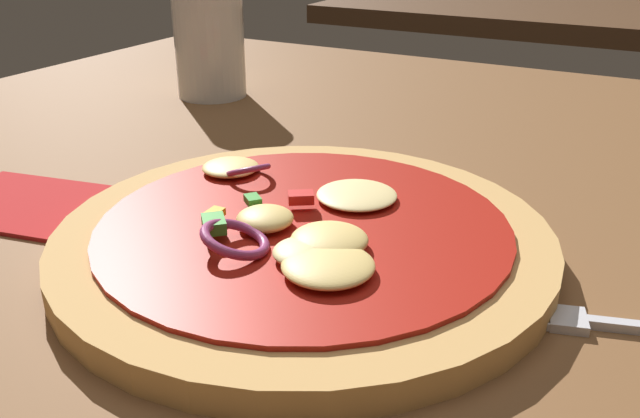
# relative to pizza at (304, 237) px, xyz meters

# --- Properties ---
(dining_table) EXTENTS (1.12, 1.07, 0.04)m
(dining_table) POSITION_rel_pizza_xyz_m (0.03, 0.03, -0.03)
(dining_table) COLOR brown
(dining_table) RESTS_ON ground
(pizza) EXTENTS (0.29, 0.29, 0.03)m
(pizza) POSITION_rel_pizza_xyz_m (0.00, 0.00, 0.00)
(pizza) COLOR tan
(pizza) RESTS_ON dining_table
(fork) EXTENTS (0.16, 0.06, 0.01)m
(fork) POSITION_rel_pizza_xyz_m (0.18, 0.01, -0.01)
(fork) COLOR silver
(fork) RESTS_ON dining_table
(beer_glass) EXTENTS (0.07, 0.07, 0.12)m
(beer_glass) POSITION_rel_pizza_xyz_m (-0.26, 0.26, 0.04)
(beer_glass) COLOR silver
(beer_glass) RESTS_ON dining_table
(napkin) EXTENTS (0.13, 0.11, 0.00)m
(napkin) POSITION_rel_pizza_xyz_m (-0.20, -0.03, -0.01)
(napkin) COLOR #B21E1E
(napkin) RESTS_ON dining_table
(background_table) EXTENTS (0.74, 0.62, 0.04)m
(background_table) POSITION_rel_pizza_xyz_m (-0.16, 1.25, -0.03)
(background_table) COLOR #4C301C
(background_table) RESTS_ON ground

